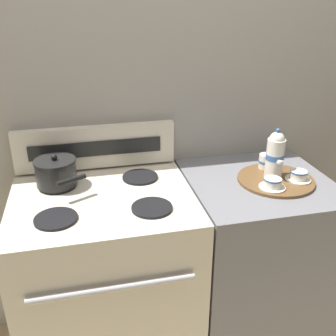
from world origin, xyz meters
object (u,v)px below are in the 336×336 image
Objects in this scene: serving_tray at (276,180)px; teacup_right at (273,183)px; saucepan at (56,172)px; teapot at (275,155)px; teacup_left at (298,176)px; stove at (109,282)px; creamer_jug at (266,161)px.

serving_tray is 0.11m from teacup_right.
teapot is at bearing -8.81° from saucepan.
teacup_left is (1.08, -0.21, -0.04)m from saucepan.
teacup_left is at bearing -10.99° from saucepan.
teapot is (-0.01, 0.02, 0.12)m from serving_tray.
teapot reaches higher than teacup_left.
teapot is (0.80, -0.01, 0.59)m from stove.
teapot reaches higher than teacup_right.
saucepan is 1.00m from creamer_jug.
saucepan reaches higher than serving_tray.
teapot is at bearing 104.46° from serving_tray.
stove is 0.93m from serving_tray.
creamer_jug is (0.07, 0.20, 0.01)m from teacup_right.
teacup_left and teacup_right have the same top height.
saucepan reaches higher than teacup_left.
creamer_jug is at bearing 87.44° from serving_tray.
stove is 0.59m from saucepan.
teapot is 0.15m from teacup_right.
creamer_jug reaches higher than teacup_right.
teapot is (0.99, -0.15, 0.05)m from saucepan.
serving_tray is at bearing 158.55° from teacup_left.
saucepan is (-0.19, 0.15, 0.54)m from stove.
creamer_jug is (0.01, 0.10, -0.08)m from teapot.
teacup_right is 0.22m from creamer_jug.
serving_tray is at bearing -75.54° from teapot.
serving_tray is 0.13m from creamer_jug.
serving_tray is (0.99, -0.17, -0.07)m from saucepan.
saucepan reaches higher than creamer_jug.
stove is 0.96m from creamer_jug.
serving_tray is 0.10m from teacup_left.
teacup_left is 1.65× the size of creamer_jug.
stove is 2.68× the size of serving_tray.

